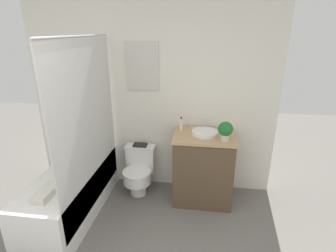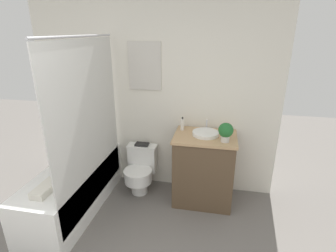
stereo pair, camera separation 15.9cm
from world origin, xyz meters
The scene contains 8 objects.
wall_back centered at (0.00, 2.40, 1.26)m, with size 3.13×0.07×2.50m.
shower_area centered at (-0.76, 1.61, 0.32)m, with size 0.57×1.53×1.98m.
toilet centered at (-0.13, 2.13, 0.31)m, with size 0.38×0.49×0.60m.
vanity centered at (0.70, 2.09, 0.44)m, with size 0.72×0.55×0.87m.
sink centered at (0.70, 2.11, 0.89)m, with size 0.31×0.34×0.13m.
soap_bottle centered at (0.41, 2.22, 0.94)m, with size 0.04×0.04×0.17m.
potted_plant centered at (0.92, 1.96, 0.99)m, with size 0.16×0.16×0.22m.
book_on_tank centered at (-0.13, 2.25, 0.62)m, with size 0.17×0.11×0.02m.
Camera 1 is at (0.67, -0.78, 2.03)m, focal length 28.00 mm.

